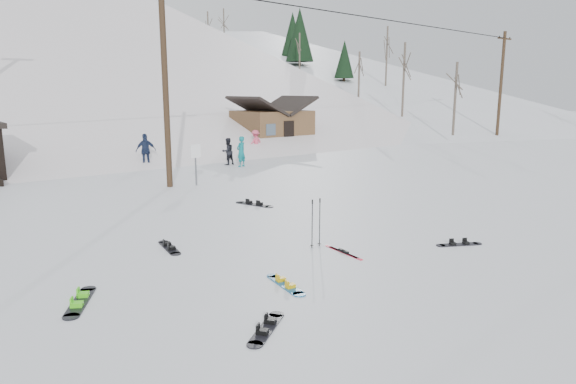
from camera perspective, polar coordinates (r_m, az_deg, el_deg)
ground at (r=11.12m, az=9.53°, el=-11.26°), size 200.00×200.00×0.00m
ridge_right at (r=74.50m, az=0.69°, el=-0.47°), size 45.66×93.98×54.59m
treeline_right at (r=65.66m, az=3.75°, el=7.61°), size 20.00×60.00×10.00m
utility_pole at (r=22.99m, az=-13.51°, el=12.13°), size 2.00×0.26×9.00m
utility_pole_right at (r=48.01m, az=22.58°, el=11.01°), size 2.00×0.26×9.00m
trail_sign at (r=23.28m, az=-10.22°, el=3.83°), size 0.50×0.09×1.85m
cabin at (r=38.38m, az=-1.77°, el=7.21°), size 5.39×4.40×3.77m
hero_snowboard at (r=11.49m, az=-0.28°, el=-10.19°), size 0.48×1.50×0.11m
hero_skis at (r=13.73m, az=6.18°, el=-6.64°), size 0.21×1.48×0.08m
ski_poles at (r=13.98m, az=3.13°, el=-3.40°), size 0.37×0.10×1.35m
board_scatter_a at (r=9.55m, az=-2.42°, el=-14.86°), size 1.28×1.00×0.11m
board_scatter_b at (r=14.40m, az=-13.06°, el=-5.99°), size 0.48×1.48×0.10m
board_scatter_c at (r=11.42m, az=-22.10°, el=-11.19°), size 1.01×1.52×0.12m
board_scatter_d at (r=15.08m, az=18.48°, el=-5.51°), size 1.22×0.77×0.09m
board_scatter_f at (r=19.22m, az=-3.77°, el=-1.35°), size 0.76×1.60×0.12m
skier_teal at (r=28.70m, az=-5.23°, el=4.50°), size 0.71×0.58×1.70m
skier_dark at (r=29.51m, az=-6.72°, el=4.50°), size 0.79×0.64×1.54m
skier_pink at (r=34.37m, az=-3.64°, el=5.56°), size 1.12×0.77×1.59m
skier_navy at (r=29.34m, az=-15.52°, el=4.45°), size 1.16×0.66×1.87m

